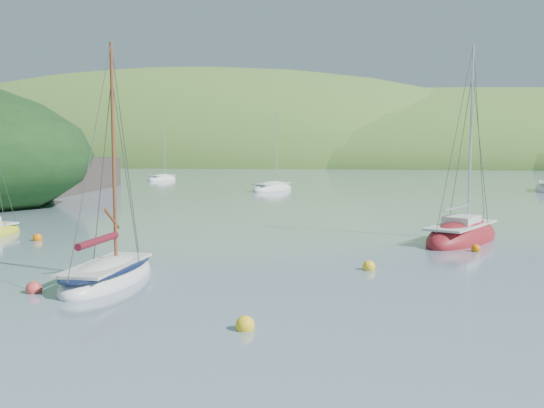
% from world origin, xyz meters
% --- Properties ---
extents(ground, '(700.00, 700.00, 0.00)m').
position_xyz_m(ground, '(0.00, 0.00, 0.00)').
color(ground, slate).
rests_on(ground, ground).
extents(shoreline_hills, '(690.00, 135.00, 56.00)m').
position_xyz_m(shoreline_hills, '(-9.66, 172.42, 0.00)').
color(shoreline_hills, '#3E702B').
rests_on(shoreline_hills, ground).
extents(daysailer_white, '(2.30, 5.77, 8.76)m').
position_xyz_m(daysailer_white, '(-2.90, 1.70, 0.21)').
color(daysailer_white, silver).
rests_on(daysailer_white, ground).
extents(sloop_red, '(5.14, 7.40, 10.41)m').
position_xyz_m(sloop_red, '(9.86, 13.63, 0.21)').
color(sloop_red, maroon).
rests_on(sloop_red, ground).
extents(distant_sloop_a, '(4.63, 6.97, 9.40)m').
position_xyz_m(distant_sloop_a, '(-6.68, 46.78, 0.17)').
color(distant_sloop_a, silver).
rests_on(distant_sloop_a, ground).
extents(distant_sloop_c, '(3.43, 6.30, 8.54)m').
position_xyz_m(distant_sloop_c, '(-26.47, 64.20, 0.16)').
color(distant_sloop_c, silver).
rests_on(distant_sloop_c, ground).
extents(mooring_buoys, '(21.31, 13.85, 0.50)m').
position_xyz_m(mooring_buoys, '(0.04, 3.74, 0.12)').
color(mooring_buoys, yellow).
rests_on(mooring_buoys, ground).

